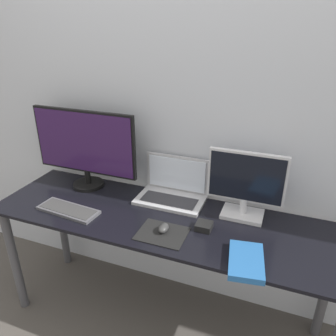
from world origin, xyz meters
TOP-DOWN VIEW (x-y plane):
  - wall_back at (0.00, 0.62)m, footprint 7.00×0.05m
  - desk at (0.00, 0.28)m, footprint 1.85×0.56m
  - monitor_left at (-0.56, 0.45)m, footprint 0.66×0.19m
  - monitor_right at (0.39, 0.45)m, footprint 0.39×0.15m
  - laptop at (-0.02, 0.49)m, footprint 0.38×0.23m
  - keyboard at (-0.49, 0.15)m, footprint 0.35×0.15m
  - mousepad at (0.05, 0.14)m, footprint 0.23×0.19m
  - mouse at (0.06, 0.16)m, footprint 0.05×0.07m
  - book at (0.47, 0.08)m, footprint 0.18×0.26m
  - power_brick at (0.23, 0.26)m, footprint 0.08×0.08m

SIDE VIEW (x-z plane):
  - desk at x=0.00m, z-range 0.25..0.98m
  - mousepad at x=0.05m, z-range 0.73..0.74m
  - keyboard at x=-0.49m, z-range 0.73..0.75m
  - book at x=0.47m, z-range 0.73..0.76m
  - power_brick at x=0.23m, z-range 0.73..0.77m
  - mouse at x=0.06m, z-range 0.74..0.78m
  - laptop at x=-0.02m, z-range 0.67..0.91m
  - monitor_right at x=0.39m, z-range 0.74..1.10m
  - monitor_left at x=-0.56m, z-range 0.76..1.23m
  - wall_back at x=0.00m, z-range 0.00..2.50m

